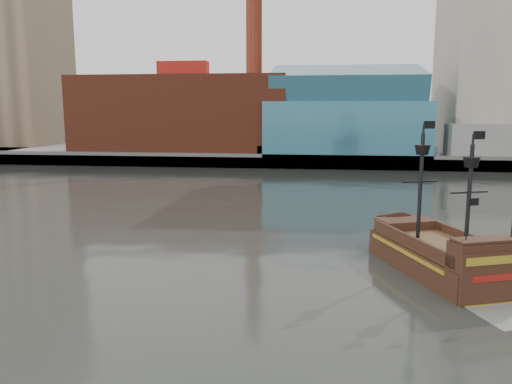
# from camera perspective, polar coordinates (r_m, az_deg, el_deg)

# --- Properties ---
(ground) EXTENTS (400.00, 400.00, 0.00)m
(ground) POSITION_cam_1_polar(r_m,az_deg,el_deg) (29.68, -3.46, -11.61)
(ground) COLOR #252722
(ground) RESTS_ON ground
(promenade_far) EXTENTS (220.00, 60.00, 2.00)m
(promenade_far) POSITION_cam_1_polar(r_m,az_deg,el_deg) (119.70, 4.72, 4.81)
(promenade_far) COLOR slate
(promenade_far) RESTS_ON ground
(seawall) EXTENTS (220.00, 1.00, 2.60)m
(seawall) POSITION_cam_1_polar(r_m,az_deg,el_deg) (90.34, 3.88, 3.50)
(seawall) COLOR #4C4C49
(seawall) RESTS_ON ground
(skyline) EXTENTS (149.00, 45.00, 62.00)m
(skyline) POSITION_cam_1_polar(r_m,az_deg,el_deg) (112.62, 7.47, 16.48)
(skyline) COLOR brown
(skyline) RESTS_ON promenade_far
(pirate_ship) EXTENTS (8.81, 14.77, 10.62)m
(pirate_ship) POSITION_cam_1_polar(r_m,az_deg,el_deg) (35.05, 20.28, -7.21)
(pirate_ship) COLOR black
(pirate_ship) RESTS_ON ground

